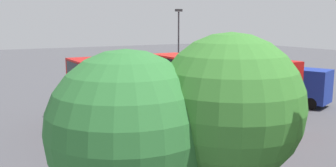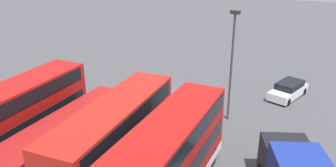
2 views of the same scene
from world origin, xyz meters
name	(u,v)px [view 1 (image 1 of 2)]	position (x,y,z in m)	size (l,w,h in m)	color
ground_plane	(119,94)	(0.00, 0.00, 0.00)	(140.00, 140.00, 0.00)	#47474C
bus_double_decker_near_end	(239,83)	(-5.35, 11.94, 2.45)	(2.67, 10.22, 4.55)	#B71411
bus_double_decker_second	(199,87)	(-1.83, 11.66, 2.45)	(3.14, 10.61, 4.55)	red
bus_single_deck_third	(157,103)	(1.63, 11.72, 1.62)	(2.62, 10.56, 2.95)	#A51919
bus_double_decker_fourth	(111,98)	(5.24, 12.32, 2.45)	(2.89, 11.36, 4.55)	#B71411
box_truck_blue	(287,84)	(-11.65, 10.84, 1.71)	(5.12, 7.89, 3.20)	navy
car_hatchback_silver	(178,76)	(-9.38, -4.29, 0.70)	(3.11, 4.79, 1.43)	silver
lamp_post_tall	(179,45)	(-5.69, 2.06, 4.89)	(0.70, 0.30, 8.40)	#38383D
tree_midleft	(230,107)	(6.30, 25.62, 4.68)	(4.38, 4.38, 6.89)	#4C3823
tree_rightmost	(127,130)	(9.09, 24.46, 4.07)	(4.70, 4.70, 6.43)	#4C3823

